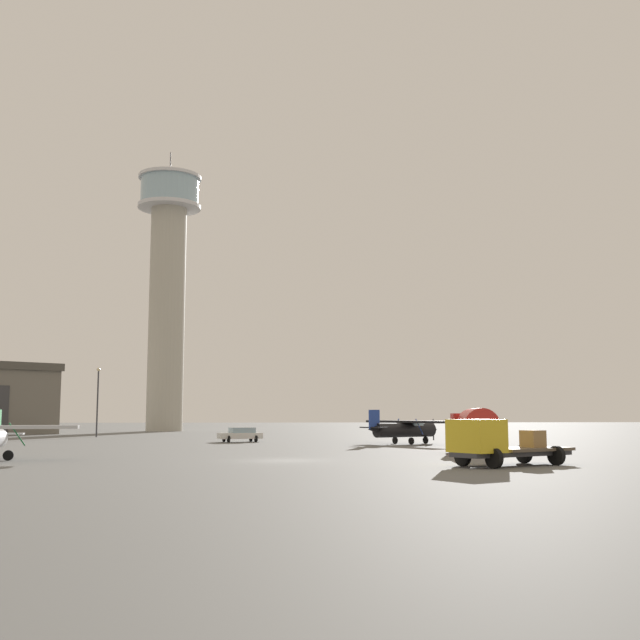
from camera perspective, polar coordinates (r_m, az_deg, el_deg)
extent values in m
plane|color=#60605E|center=(45.23, -2.74, -10.30)|extent=(400.00, 400.00, 0.00)
cylinder|color=#B2AD9E|center=(124.99, -11.23, 0.14)|extent=(5.66, 5.66, 35.55)
cylinder|color=silver|center=(128.43, -11.03, 8.17)|extent=(10.03, 10.03, 0.60)
cylinder|color=#99B7C6|center=(129.09, -11.01, 9.22)|extent=(9.23, 9.23, 4.31)
cylinder|color=silver|center=(129.77, -10.98, 10.24)|extent=(10.03, 10.03, 0.50)
cylinder|color=#38383D|center=(130.45, -10.96, 11.19)|extent=(0.16, 0.16, 4.00)
cylinder|color=#287A42|center=(47.91, -21.41, -7.84)|extent=(0.97, 0.22, 1.34)
cylinder|color=black|center=(48.51, -21.98, -9.23)|extent=(0.61, 0.25, 0.59)
cylinder|color=black|center=(70.03, 6.26, -8.06)|extent=(6.18, 4.17, 1.26)
cone|color=#38383D|center=(72.28, 8.35, -7.99)|extent=(1.23, 1.22, 0.88)
cube|color=#38383D|center=(72.28, 8.35, -7.99)|extent=(0.10, 0.12, 1.93)
cube|color=black|center=(70.22, 6.44, -7.45)|extent=(6.24, 9.66, 0.20)
cylinder|color=#2847A8|center=(68.99, 7.33, -7.80)|extent=(0.55, 0.92, 1.38)
cylinder|color=#2847A8|center=(71.48, 5.59, -7.79)|extent=(0.55, 0.92, 1.38)
cube|color=#99B7C6|center=(70.82, 7.02, -7.75)|extent=(1.47, 1.42, 0.71)
cone|color=black|center=(67.88, 4.02, -8.03)|extent=(1.71, 1.52, 0.95)
cube|color=#2847A8|center=(67.87, 4.01, -7.34)|extent=(1.04, 0.65, 1.73)
cube|color=black|center=(67.88, 4.02, -7.90)|extent=(2.27, 3.12, 0.10)
cylinder|color=black|center=(71.65, 7.78, -8.76)|extent=(0.44, 0.62, 0.61)
cylinder|color=black|center=(69.07, 6.74, -8.84)|extent=(0.44, 0.62, 0.61)
cylinder|color=black|center=(70.79, 5.55, -8.81)|extent=(0.44, 0.62, 0.61)
cube|color=#38383D|center=(41.94, 13.97, -9.52)|extent=(7.11, 5.05, 0.24)
cube|color=gold|center=(40.09, 11.45, -8.37)|extent=(2.89, 3.08, 1.65)
cube|color=#99B7C6|center=(39.44, 10.47, -7.93)|extent=(1.05, 1.86, 0.82)
cube|color=brown|center=(42.77, 15.00, -9.17)|extent=(5.34, 4.40, 0.16)
cube|color=#997547|center=(43.11, 15.41, -8.43)|extent=(1.35, 1.35, 0.90)
cylinder|color=black|center=(39.41, 12.70, -9.91)|extent=(0.72, 1.01, 1.00)
cylinder|color=black|center=(40.97, 10.46, -9.84)|extent=(0.72, 1.01, 1.00)
cylinder|color=black|center=(42.80, 17.01, -9.53)|extent=(0.72, 1.01, 1.00)
cylinder|color=black|center=(44.24, 14.79, -9.51)|extent=(0.72, 1.01, 1.00)
cube|color=#38383D|center=(53.22, 11.37, -9.00)|extent=(2.73, 6.29, 0.24)
cube|color=red|center=(55.35, 10.98, -7.78)|extent=(2.67, 2.00, 1.96)
cube|color=#99B7C6|center=(56.13, 10.85, -7.37)|extent=(2.10, 0.34, 0.98)
cylinder|color=red|center=(52.20, 11.51, -7.64)|extent=(2.79, 4.34, 2.30)
cylinder|color=black|center=(55.17, 9.86, -9.08)|extent=(1.03, 0.40, 1.00)
cylinder|color=black|center=(55.51, 12.17, -9.01)|extent=(1.03, 0.40, 1.00)
cylinder|color=black|center=(51.25, 10.46, -9.24)|extent=(1.03, 0.40, 1.00)
cylinder|color=black|center=(51.62, 12.94, -9.16)|extent=(1.03, 0.40, 1.00)
cube|color=white|center=(75.26, -5.92, -8.47)|extent=(4.43, 2.92, 0.55)
cube|color=#99B7C6|center=(75.30, -5.76, -8.07)|extent=(2.66, 2.23, 0.50)
cylinder|color=black|center=(74.10, -6.75, -8.70)|extent=(0.35, 0.66, 0.64)
cylinder|color=black|center=(75.72, -7.09, -8.66)|extent=(0.35, 0.66, 0.64)
cylinder|color=black|center=(74.84, -4.74, -8.71)|extent=(0.35, 0.66, 0.64)
cylinder|color=black|center=(76.45, -5.12, -8.66)|extent=(0.35, 0.66, 0.64)
cylinder|color=#38383D|center=(94.75, -16.07, -5.96)|extent=(0.18, 0.18, 7.66)
sphere|color=#F9E5B2|center=(94.88, -15.99, -3.52)|extent=(0.44, 0.44, 0.44)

